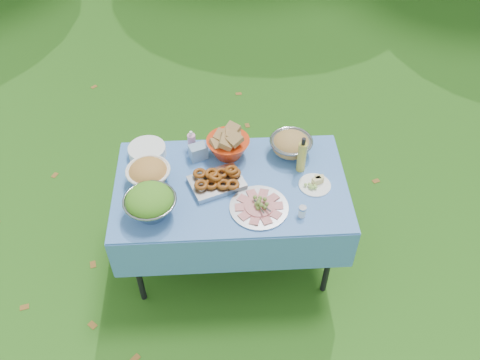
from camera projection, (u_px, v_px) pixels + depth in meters
name	position (u px, v px, depth m)	size (l,w,h in m)	color
ground	(232.00, 255.00, 3.74)	(80.00, 80.00, 0.00)	#16370A
picnic_table	(231.00, 222.00, 3.46)	(1.46, 0.86, 0.76)	#84B7FE
salad_bowl	(150.00, 203.00, 2.95)	(0.31, 0.31, 0.20)	gray
pasta_bowl_white	(148.00, 173.00, 3.15)	(0.27, 0.27, 0.15)	white
plate_stack	(147.00, 151.00, 3.35)	(0.25, 0.25, 0.07)	white
wipes_box	(198.00, 152.00, 3.32)	(0.11, 0.08, 0.10)	#7FA4C6
sanitizer_bottle	(192.00, 141.00, 3.36)	(0.05, 0.05, 0.15)	pink
bread_bowl	(228.00, 143.00, 3.31)	(0.29, 0.29, 0.19)	red
pasta_bowl_steel	(291.00, 144.00, 3.34)	(0.28, 0.28, 0.15)	gray
fried_tray	(217.00, 181.00, 3.16)	(0.32, 0.23, 0.08)	#AAABAF
charcuterie_platter	(259.00, 204.00, 3.02)	(0.36, 0.36, 0.08)	#A7A9AE
oil_bottle	(302.00, 154.00, 3.19)	(0.06, 0.06, 0.26)	gold
cheese_plate	(315.00, 182.00, 3.16)	(0.20, 0.20, 0.06)	white
shaker	(302.00, 212.00, 2.98)	(0.05, 0.05, 0.07)	white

